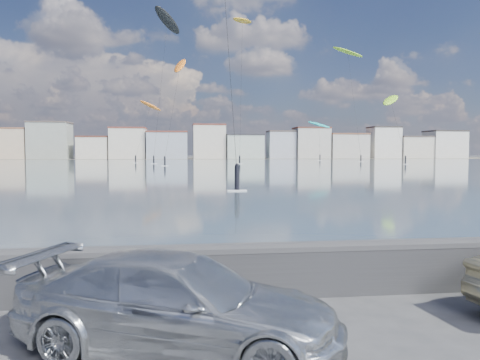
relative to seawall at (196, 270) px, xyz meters
name	(u,v)px	position (x,y,z in m)	size (l,w,h in m)	color
bay_water	(183,165)	(0.00, 88.80, -0.58)	(500.00, 177.00, 0.00)	#344A54
far_shore_strip	(182,158)	(0.00, 197.30, -0.57)	(500.00, 60.00, 0.00)	#4C473D
seawall	(196,270)	(0.00, 0.00, 0.00)	(400.00, 0.36, 1.08)	#28282B
far_buildings	(185,144)	(1.31, 183.30, 5.44)	(240.79, 13.26, 14.60)	#9EA8B7
car_silver	(179,304)	(-0.31, -2.24, 0.10)	(1.90, 4.67, 1.35)	silver
kitesurfer_0	(180,67)	(-0.49, 91.26, 19.95)	(5.69, 10.91, 23.56)	orange
kitesurfer_2	(167,22)	(-3.49, 109.52, 34.18)	(7.84, 12.33, 38.40)	black
kitesurfer_3	(319,125)	(48.15, 153.12, 11.73)	(8.57, 17.85, 14.31)	#19BFBF
kitesurfer_4	(150,107)	(-8.90, 125.88, 14.99)	(7.21, 19.68, 17.46)	orange
kitesurfer_5	(242,22)	(15.50, 112.30, 35.48)	(7.56, 18.94, 37.56)	#BF8C19
kitesurfer_6	(348,53)	(50.49, 131.09, 32.44)	(9.68, 17.21, 35.72)	#8CD826
kitesurfer_14	(391,101)	(50.99, 101.68, 14.77)	(7.80, 14.40, 17.81)	#8CD826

